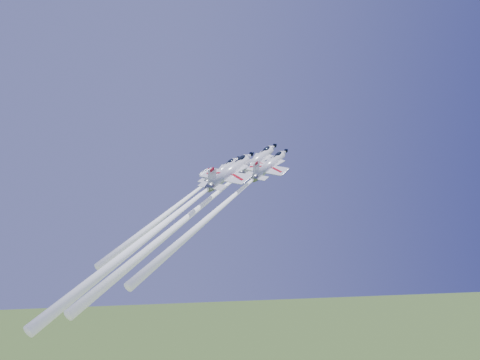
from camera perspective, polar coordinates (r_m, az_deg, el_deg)
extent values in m
cylinder|color=white|center=(130.33, 1.74, 2.06)|extent=(5.97, 8.96, 12.98)
cone|color=white|center=(136.41, 3.46, 3.47)|extent=(3.50, 3.82, 3.54)
cone|color=black|center=(137.85, 3.84, 3.78)|extent=(1.76, 1.92, 1.78)
cone|color=slate|center=(124.91, 0.01, 0.63)|extent=(3.22, 3.24, 2.48)
ellipsoid|color=black|center=(133.92, 2.84, 3.29)|extent=(3.30, 3.20, 2.72)
cube|color=black|center=(132.51, 2.46, 3.11)|extent=(1.04, 1.00, 0.92)
cube|color=white|center=(129.44, 1.45, 1.70)|extent=(10.72, 9.98, 4.23)
cube|color=white|center=(133.08, 1.80, 2.53)|extent=(3.46, 3.09, 2.11)
cube|color=white|center=(131.68, 2.85, 2.36)|extent=(3.46, 3.09, 2.11)
cube|color=white|center=(125.73, 0.27, 0.80)|extent=(5.77, 5.39, 2.24)
cube|color=white|center=(125.16, 0.25, 1.62)|extent=(2.67, 3.21, 4.22)
cube|color=#AD0816|center=(124.76, 0.25, 2.31)|extent=(1.18, 1.19, 1.22)
cube|color=black|center=(130.78, 1.79, 1.65)|extent=(7.97, 6.87, 5.67)
sphere|color=white|center=(124.71, -0.06, 0.58)|extent=(1.23, 1.31, 1.16)
cone|color=white|center=(107.44, -7.55, -5.56)|extent=(14.57, 27.04, 46.36)
cylinder|color=white|center=(128.69, -2.04, 0.92)|extent=(5.00, 7.51, 10.88)
cone|color=white|center=(133.49, -0.43, 2.17)|extent=(2.93, 3.20, 2.97)
cone|color=black|center=(134.63, -0.07, 2.45)|extent=(1.48, 1.61, 1.49)
cone|color=slate|center=(124.41, -3.63, -0.33)|extent=(2.70, 2.72, 2.08)
ellipsoid|color=black|center=(131.50, -1.02, 2.00)|extent=(2.76, 2.68, 2.28)
cube|color=black|center=(130.38, -1.38, 1.83)|extent=(0.88, 0.84, 0.78)
cube|color=white|center=(128.00, -2.31, 0.60)|extent=(8.99, 8.37, 3.54)
cube|color=white|center=(130.96, -1.92, 1.33)|extent=(2.90, 2.59, 1.77)
cube|color=white|center=(129.66, -1.07, 1.18)|extent=(2.90, 2.59, 1.77)
cube|color=white|center=(125.06, -3.39, -0.18)|extent=(4.84, 4.52, 1.88)
cube|color=white|center=(124.56, -3.42, 0.51)|extent=(2.24, 2.69, 3.54)
cube|color=#AD0816|center=(124.20, -3.43, 1.09)|extent=(0.99, 1.00, 1.02)
cube|color=black|center=(129.07, -1.99, 0.57)|extent=(6.68, 5.76, 4.75)
sphere|color=white|center=(124.25, -3.70, -0.37)|extent=(1.03, 1.10, 0.98)
cone|color=white|center=(113.30, -8.75, -4.30)|extent=(10.12, 18.31, 30.87)
cylinder|color=white|center=(119.83, 3.10, 1.55)|extent=(5.23, 7.85, 11.38)
cone|color=white|center=(125.21, 4.68, 2.92)|extent=(3.07, 3.35, 3.11)
cone|color=black|center=(126.48, 5.03, 3.22)|extent=(1.55, 1.69, 1.56)
cone|color=slate|center=(115.02, 1.51, 0.17)|extent=(2.82, 2.84, 2.18)
ellipsoid|color=black|center=(123.00, 4.11, 2.74)|extent=(2.89, 2.80, 2.39)
cube|color=black|center=(121.76, 3.77, 2.55)|extent=(0.92, 0.87, 0.81)
cube|color=white|center=(119.04, 2.83, 1.20)|extent=(9.40, 8.75, 3.70)
cube|color=white|center=(122.23, 3.13, 2.00)|extent=(3.04, 2.71, 1.85)
cube|color=white|center=(121.06, 4.14, 1.84)|extent=(3.04, 2.71, 1.85)
cube|color=white|center=(115.75, 1.75, 0.33)|extent=(5.06, 4.72, 1.97)
cube|color=white|center=(115.23, 1.74, 1.11)|extent=(2.34, 2.82, 3.70)
cube|color=#AD0816|center=(114.87, 1.74, 1.77)|extent=(1.04, 1.04, 1.07)
cube|color=black|center=(120.23, 3.14, 1.16)|extent=(6.98, 6.02, 4.97)
sphere|color=white|center=(114.84, 1.44, 0.12)|extent=(1.07, 1.15, 1.02)
cone|color=white|center=(101.38, -4.31, -4.84)|extent=(11.32, 20.68, 35.09)
cylinder|color=white|center=(115.12, -1.18, 0.86)|extent=(5.99, 8.98, 13.02)
cone|color=white|center=(120.96, 0.91, 2.52)|extent=(3.51, 3.83, 3.55)
cone|color=black|center=(122.35, 1.36, 2.88)|extent=(1.77, 1.93, 1.78)
cone|color=slate|center=(109.97, -3.29, -0.82)|extent=(3.23, 3.25, 2.49)
ellipsoid|color=black|center=(118.54, 0.15, 2.30)|extent=(3.31, 3.21, 2.73)
cube|color=black|center=(117.18, -0.31, 2.07)|extent=(1.05, 1.00, 0.93)
cube|color=white|center=(114.28, -1.53, 0.44)|extent=(10.76, 10.01, 4.24)
cube|color=white|center=(117.84, -1.04, 1.42)|extent=(3.47, 3.10, 2.11)
cube|color=white|center=(116.33, 0.11, 1.22)|extent=(3.47, 3.10, 2.11)
cube|color=white|center=(110.75, -2.96, -0.62)|extent=(5.79, 5.40, 2.25)
cube|color=white|center=(110.14, -3.01, 0.31)|extent=(2.68, 3.22, 4.24)
cube|color=#AD0816|center=(109.71, -3.02, 1.09)|extent=(1.19, 1.20, 1.22)
cube|color=black|center=(115.58, -1.11, 0.40)|extent=(7.99, 6.89, 5.69)
sphere|color=white|center=(109.78, -3.38, -0.89)|extent=(1.23, 1.31, 1.17)
cone|color=white|center=(95.97, -11.20, -7.05)|extent=(12.99, 23.74, 40.29)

